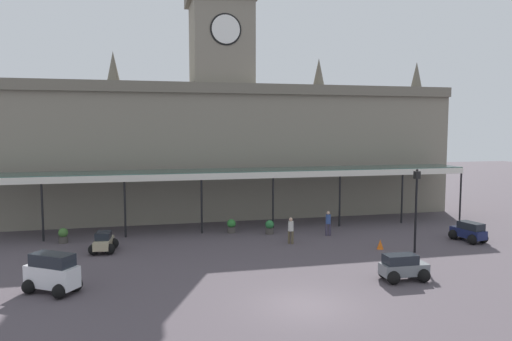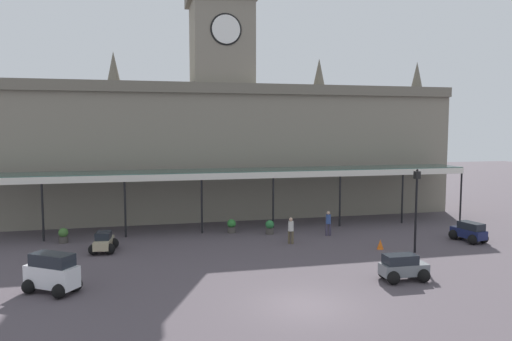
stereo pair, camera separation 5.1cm
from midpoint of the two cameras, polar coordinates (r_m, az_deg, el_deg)
name	(u,v)px [view 2 (the right image)]	position (r m, az deg, el deg)	size (l,w,h in m)	color
ground_plane	(304,306)	(20.32, 5.92, -15.91)	(140.00, 140.00, 0.00)	#4E454B
station_building	(222,144)	(39.89, -4.10, 3.26)	(38.21, 7.29, 18.47)	gray
entrance_canopy	(235,172)	(34.23, -2.54, -0.22)	(35.90, 3.26, 4.24)	#38564C
car_white_van	(52,275)	(23.25, -23.32, -11.47)	(2.58, 2.38, 1.77)	silver
car_navy_estate	(469,233)	(33.56, 24.33, -6.85)	(1.81, 2.38, 1.27)	#19214C
car_beige_sedan	(104,243)	(29.56, -17.84, -8.36)	(1.65, 2.13, 1.19)	tan
car_grey_estate	(403,269)	(24.15, 17.37, -11.25)	(2.27, 1.58, 1.27)	slate
pedestrian_near_entrance	(291,229)	(30.03, 4.27, -7.11)	(0.34, 0.34, 1.67)	brown
pedestrian_crossing_forecourt	(328,222)	(32.52, 8.76, -6.20)	(0.38, 0.34, 1.67)	#3F384C
victorian_lamppost	(416,201)	(29.03, 18.82, -3.49)	(0.30, 0.30, 4.93)	black
traffic_cone	(380,244)	(29.76, 14.81, -8.60)	(0.40, 0.40, 0.59)	orange
planter_forecourt_centre	(63,235)	(32.62, -22.17, -7.25)	(0.60, 0.60, 0.96)	#47423D
planter_by_canopy	(231,226)	(33.11, -2.93, -6.69)	(0.60, 0.60, 0.96)	#47423D
planter_near_kerb	(270,227)	(32.74, 1.71, -6.82)	(0.60, 0.60, 0.96)	#47423D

